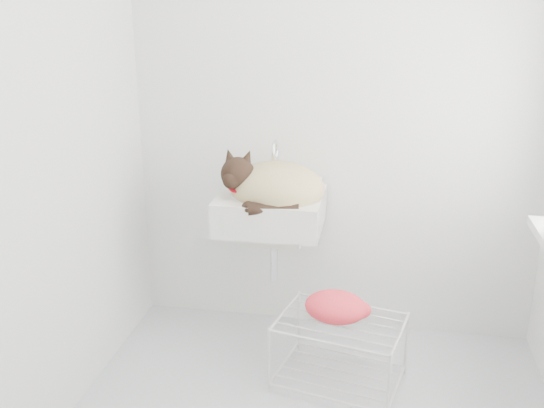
# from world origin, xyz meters

# --- Properties ---
(back_wall) EXTENTS (2.20, 0.02, 2.50)m
(back_wall) POSITION_xyz_m (0.00, 1.00, 1.25)
(back_wall) COLOR silver
(back_wall) RESTS_ON ground
(left_wall) EXTENTS (0.02, 2.00, 2.50)m
(left_wall) POSITION_xyz_m (-1.10, 0.00, 1.25)
(left_wall) COLOR silver
(left_wall) RESTS_ON ground
(sink) EXTENTS (0.54, 0.47, 0.21)m
(sink) POSITION_xyz_m (-0.31, 0.74, 0.85)
(sink) COLOR white
(sink) RESTS_ON back_wall
(faucet) EXTENTS (0.19, 0.14, 0.19)m
(faucet) POSITION_xyz_m (-0.31, 0.92, 0.99)
(faucet) COLOR silver
(faucet) RESTS_ON sink
(cat) EXTENTS (0.53, 0.44, 0.32)m
(cat) POSITION_xyz_m (-0.29, 0.72, 0.89)
(cat) COLOR #C6B583
(cat) RESTS_ON sink
(wire_rack) EXTENTS (0.65, 0.52, 0.34)m
(wire_rack) POSITION_xyz_m (0.10, 0.40, 0.15)
(wire_rack) COLOR silver
(wire_rack) RESTS_ON floor
(towel) EXTENTS (0.34, 0.26, 0.13)m
(towel) POSITION_xyz_m (0.07, 0.42, 0.37)
(towel) COLOR #DB5507
(towel) RESTS_ON wire_rack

